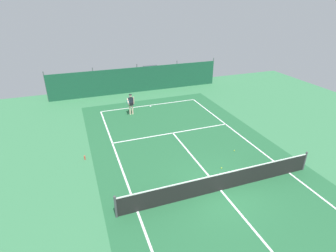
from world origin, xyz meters
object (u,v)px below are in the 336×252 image
tennis_ball_midcourt (221,168)px  parked_car (152,75)px  tennis_net (222,182)px  water_bottle (85,158)px  tennis_ball_near_player (234,151)px  tennis_player (131,103)px

tennis_ball_midcourt → parked_car: parked_car is taller
tennis_net → parked_car: (2.19, 18.16, 0.33)m
parked_car → water_bottle: 15.41m
tennis_ball_near_player → tennis_player: bearing=120.7°
tennis_ball_near_player → tennis_ball_midcourt: bearing=-141.1°
water_bottle → tennis_player: bearing=53.9°
tennis_net → water_bottle: bearing=139.3°
tennis_ball_midcourt → parked_car: bearing=85.8°
water_bottle → tennis_ball_midcourt: bearing=-26.8°
water_bottle → tennis_net: bearing=-40.7°
water_bottle → tennis_ball_near_player: bearing=-14.1°
tennis_net → tennis_ball_near_player: bearing=48.1°
tennis_ball_midcourt → parked_car: (1.22, 16.57, 0.81)m
tennis_player → parked_car: parked_car is taller
tennis_net → tennis_ball_midcourt: (0.97, 1.59, -0.48)m
tennis_ball_near_player → water_bottle: (-8.52, 2.13, 0.09)m
tennis_net → water_bottle: 7.78m
tennis_ball_near_player → parked_car: parked_car is taller
tennis_ball_midcourt → water_bottle: (-6.86, 3.47, 0.09)m
tennis_ball_near_player → tennis_net: bearing=-131.9°
tennis_player → tennis_ball_near_player: tennis_player is taller
tennis_player → tennis_ball_midcourt: 9.45m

